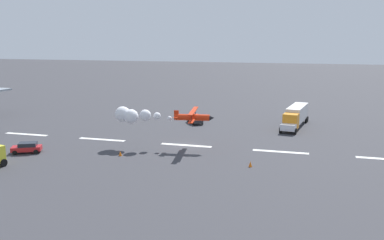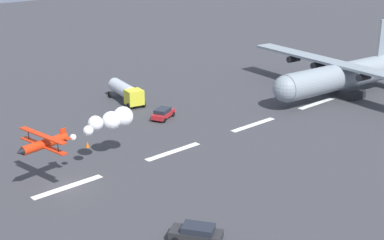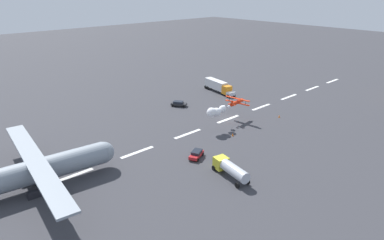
# 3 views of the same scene
# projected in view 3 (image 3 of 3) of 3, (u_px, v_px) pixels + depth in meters

# --- Properties ---
(ground_plane) EXTENTS (440.00, 440.00, 0.00)m
(ground_plane) POSITION_uv_depth(u_px,v_px,m) (228.00, 119.00, 89.61)
(ground_plane) COLOR #38383D
(ground_plane) RESTS_ON ground
(runway_stripe_0) EXTENTS (8.00, 0.90, 0.01)m
(runway_stripe_0) POSITION_uv_depth(u_px,v_px,m) (332.00, 81.00, 125.12)
(runway_stripe_0) COLOR white
(runway_stripe_0) RESTS_ON ground
(runway_stripe_1) EXTENTS (8.00, 0.90, 0.01)m
(runway_stripe_1) POSITION_uv_depth(u_px,v_px,m) (312.00, 88.00, 116.24)
(runway_stripe_1) COLOR white
(runway_stripe_1) RESTS_ON ground
(runway_stripe_2) EXTENTS (8.00, 0.90, 0.01)m
(runway_stripe_2) POSITION_uv_depth(u_px,v_px,m) (289.00, 97.00, 107.37)
(runway_stripe_2) COLOR white
(runway_stripe_2) RESTS_ON ground
(runway_stripe_3) EXTENTS (8.00, 0.90, 0.01)m
(runway_stripe_3) POSITION_uv_depth(u_px,v_px,m) (261.00, 107.00, 98.49)
(runway_stripe_3) COLOR white
(runway_stripe_3) RESTS_ON ground
(runway_stripe_4) EXTENTS (8.00, 0.90, 0.01)m
(runway_stripe_4) POSITION_uv_depth(u_px,v_px,m) (228.00, 119.00, 89.61)
(runway_stripe_4) COLOR white
(runway_stripe_4) RESTS_ON ground
(runway_stripe_5) EXTENTS (8.00, 0.90, 0.01)m
(runway_stripe_5) POSITION_uv_depth(u_px,v_px,m) (188.00, 134.00, 80.73)
(runway_stripe_5) COLOR white
(runway_stripe_5) RESTS_ON ground
(runway_stripe_6) EXTENTS (8.00, 0.90, 0.01)m
(runway_stripe_6) POSITION_uv_depth(u_px,v_px,m) (137.00, 152.00, 71.86)
(runway_stripe_6) COLOR white
(runway_stripe_6) RESTS_ON ground
(runway_stripe_7) EXTENTS (8.00, 0.90, 0.01)m
(runway_stripe_7) POSITION_uv_depth(u_px,v_px,m) (73.00, 176.00, 62.98)
(runway_stripe_7) COLOR white
(runway_stripe_7) RESTS_ON ground
(cargo_transport_plane) EXTENTS (26.04, 36.50, 11.35)m
(cargo_transport_plane) POSITION_uv_depth(u_px,v_px,m) (44.00, 168.00, 58.74)
(cargo_transport_plane) COLOR gray
(cargo_transport_plane) RESTS_ON ground
(stunt_biplane_red) EXTENTS (14.95, 7.14, 2.46)m
(stunt_biplane_red) POSITION_uv_depth(u_px,v_px,m) (220.00, 110.00, 82.29)
(stunt_biplane_red) COLOR red
(semi_truck_orange) EXTENTS (4.93, 13.58, 3.70)m
(semi_truck_orange) POSITION_uv_depth(u_px,v_px,m) (218.00, 86.00, 111.48)
(semi_truck_orange) COLOR silver
(semi_truck_orange) RESTS_ON ground
(fuel_tanker_truck) EXTENTS (4.18, 8.68, 2.90)m
(fuel_tanker_truck) POSITION_uv_depth(u_px,v_px,m) (230.00, 169.00, 61.97)
(fuel_tanker_truck) COLOR yellow
(fuel_tanker_truck) RESTS_ON ground
(followme_car_yellow) EXTENTS (3.98, 4.74, 1.52)m
(followme_car_yellow) POSITION_uv_depth(u_px,v_px,m) (179.00, 104.00, 98.86)
(followme_car_yellow) COLOR #262628
(followme_car_yellow) RESTS_ON ground
(airport_staff_sedan) EXTENTS (4.43, 3.34, 1.52)m
(airport_staff_sedan) POSITION_uv_depth(u_px,v_px,m) (196.00, 154.00, 69.35)
(airport_staff_sedan) COLOR #B21E23
(airport_staff_sedan) RESTS_ON ground
(traffic_cone_near) EXTENTS (0.44, 0.44, 0.75)m
(traffic_cone_near) POSITION_uv_depth(u_px,v_px,m) (279.00, 116.00, 90.55)
(traffic_cone_near) COLOR orange
(traffic_cone_near) RESTS_ON ground
(traffic_cone_far) EXTENTS (0.44, 0.44, 0.75)m
(traffic_cone_far) POSITION_uv_depth(u_px,v_px,m) (233.00, 135.00, 79.41)
(traffic_cone_far) COLOR orange
(traffic_cone_far) RESTS_ON ground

